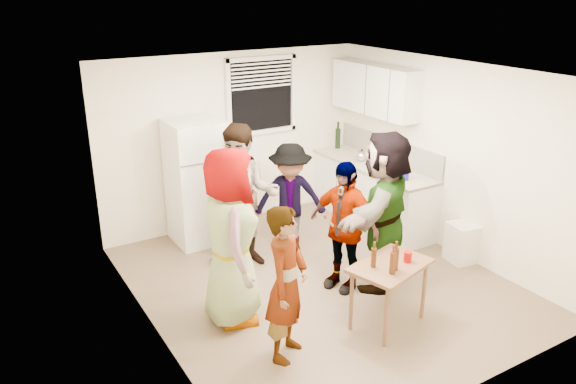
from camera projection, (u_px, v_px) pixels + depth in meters
room at (319, 282)px, 6.74m from camera, size 4.00×4.50×2.50m
window at (262, 96)px, 8.09m from camera, size 1.12×0.10×1.06m
refrigerator at (197, 182)px, 7.59m from camera, size 0.70×0.70×1.70m
counter_lower at (371, 194)px, 8.34m from camera, size 0.60×2.20×0.86m
countertop at (373, 165)px, 8.18m from camera, size 0.64×2.22×0.04m
backsplash at (389, 149)px, 8.25m from camera, size 0.03×2.20×0.36m
upper_cabinets at (375, 89)px, 8.03m from camera, size 0.34×1.60×0.70m
kettle at (361, 161)px, 8.32m from camera, size 0.26×0.23×0.19m
paper_towel at (392, 172)px, 7.82m from camera, size 0.11×0.11×0.24m
wine_bottle at (337, 148)px, 8.96m from camera, size 0.08×0.08×0.32m
beer_bottle_counter at (398, 178)px, 7.61m from camera, size 0.06×0.06×0.21m
blue_cup at (405, 180)px, 7.52m from camera, size 0.09×0.09×0.12m
picture_frame at (371, 151)px, 8.51m from camera, size 0.02×0.18×0.15m
trash_bin at (463, 243)px, 7.20m from camera, size 0.40×0.40×0.51m
serving_table at (386, 323)px, 5.94m from camera, size 0.95×0.75×0.70m
beer_bottle_table at (373, 267)px, 5.64m from camera, size 0.05×0.05×0.20m
red_cup at (407, 262)px, 5.74m from camera, size 0.08×0.08×0.11m
guest_grey at (234, 317)px, 6.04m from camera, size 2.09×1.47×0.60m
guest_stripe at (287, 353)px, 5.45m from camera, size 1.40×1.56×0.37m
guest_back_left at (245, 263)px, 7.21m from camera, size 1.69×2.03×0.69m
guest_back_right at (290, 250)px, 7.55m from camera, size 1.57×1.77×0.55m
guest_black at (341, 286)px, 6.67m from camera, size 1.77×1.37×0.38m
guest_orange at (380, 282)px, 6.76m from camera, size 2.49×2.52×0.55m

